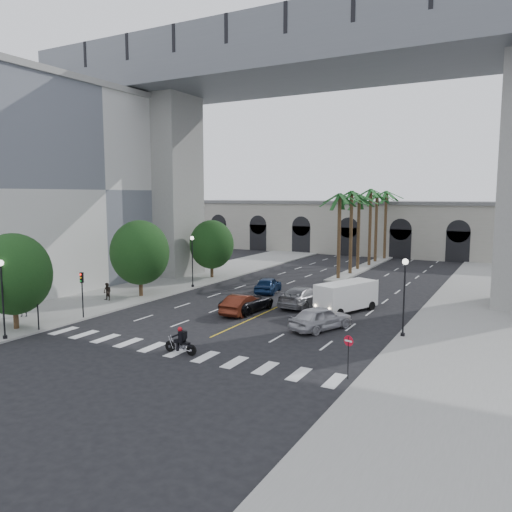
% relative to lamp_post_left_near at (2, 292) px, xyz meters
% --- Properties ---
extents(ground, '(140.00, 140.00, 0.00)m').
position_rel_lamp_post_left_near_xyz_m(ground, '(11.40, 5.00, -3.22)').
color(ground, black).
rests_on(ground, ground).
extents(sidewalk_left, '(8.00, 100.00, 0.15)m').
position_rel_lamp_post_left_near_xyz_m(sidewalk_left, '(-3.60, 20.00, -3.15)').
color(sidewalk_left, gray).
rests_on(sidewalk_left, ground).
extents(sidewalk_right, '(8.00, 100.00, 0.15)m').
position_rel_lamp_post_left_near_xyz_m(sidewalk_right, '(26.40, 20.00, -3.15)').
color(sidewalk_right, gray).
rests_on(sidewalk_right, ground).
extents(median, '(2.00, 24.00, 0.20)m').
position_rel_lamp_post_left_near_xyz_m(median, '(11.40, 43.00, -3.12)').
color(median, gray).
rests_on(median, ground).
extents(building_left, '(16.50, 32.50, 20.60)m').
position_rel_lamp_post_left_near_xyz_m(building_left, '(-15.60, 17.00, 7.09)').
color(building_left, silver).
rests_on(building_left, ground).
extents(pier_building, '(71.00, 10.50, 8.50)m').
position_rel_lamp_post_left_near_xyz_m(pier_building, '(11.40, 60.00, 1.04)').
color(pier_building, '#B0AB9E').
rests_on(pier_building, ground).
extents(bridge, '(75.00, 13.00, 26.00)m').
position_rel_lamp_post_left_near_xyz_m(bridge, '(14.82, 27.00, 15.29)').
color(bridge, gray).
rests_on(bridge, ground).
extents(palm_a, '(3.20, 3.20, 10.30)m').
position_rel_lamp_post_left_near_xyz_m(palm_a, '(11.40, 33.00, 5.88)').
color(palm_a, '#47331E').
rests_on(palm_a, ground).
extents(palm_b, '(3.20, 3.20, 10.60)m').
position_rel_lamp_post_left_near_xyz_m(palm_b, '(11.50, 37.00, 6.15)').
color(palm_b, '#47331E').
rests_on(palm_b, ground).
extents(palm_c, '(3.20, 3.20, 10.10)m').
position_rel_lamp_post_left_near_xyz_m(palm_c, '(11.20, 41.00, 5.69)').
color(palm_c, '#47331E').
rests_on(palm_c, ground).
extents(palm_d, '(3.20, 3.20, 10.90)m').
position_rel_lamp_post_left_near_xyz_m(palm_d, '(11.55, 45.00, 6.43)').
color(palm_d, '#47331E').
rests_on(palm_d, ground).
extents(palm_e, '(3.20, 3.20, 10.40)m').
position_rel_lamp_post_left_near_xyz_m(palm_e, '(11.30, 49.00, 5.97)').
color(palm_e, '#47331E').
rests_on(palm_e, ground).
extents(palm_f, '(3.20, 3.20, 10.70)m').
position_rel_lamp_post_left_near_xyz_m(palm_f, '(11.60, 53.00, 6.24)').
color(palm_f, '#47331E').
rests_on(palm_f, ground).
extents(street_tree_near, '(5.20, 5.20, 6.89)m').
position_rel_lamp_post_left_near_xyz_m(street_tree_near, '(-1.60, 2.00, 0.80)').
color(street_tree_near, '#382616').
rests_on(street_tree_near, ground).
extents(street_tree_mid, '(5.44, 5.44, 7.21)m').
position_rel_lamp_post_left_near_xyz_m(street_tree_mid, '(-1.60, 15.00, 0.99)').
color(street_tree_mid, '#382616').
rests_on(street_tree_mid, ground).
extents(street_tree_far, '(5.04, 5.04, 6.68)m').
position_rel_lamp_post_left_near_xyz_m(street_tree_far, '(-1.60, 27.00, 0.68)').
color(street_tree_far, '#382616').
rests_on(street_tree_far, ground).
extents(lamp_post_left_near, '(0.40, 0.40, 5.35)m').
position_rel_lamp_post_left_near_xyz_m(lamp_post_left_near, '(0.00, 0.00, 0.00)').
color(lamp_post_left_near, black).
rests_on(lamp_post_left_near, ground).
extents(lamp_post_left_far, '(0.40, 0.40, 5.35)m').
position_rel_lamp_post_left_near_xyz_m(lamp_post_left_far, '(0.00, 21.00, 0.00)').
color(lamp_post_left_far, black).
rests_on(lamp_post_left_far, ground).
extents(lamp_post_right, '(0.40, 0.40, 5.35)m').
position_rel_lamp_post_left_near_xyz_m(lamp_post_right, '(22.80, 13.00, 0.00)').
color(lamp_post_right, black).
rests_on(lamp_post_right, ground).
extents(traffic_signal_near, '(0.25, 0.18, 3.65)m').
position_rel_lamp_post_left_near_xyz_m(traffic_signal_near, '(0.10, 2.50, -0.71)').
color(traffic_signal_near, black).
rests_on(traffic_signal_near, ground).
extents(traffic_signal_far, '(0.25, 0.18, 3.65)m').
position_rel_lamp_post_left_near_xyz_m(traffic_signal_far, '(0.10, 6.50, -0.71)').
color(traffic_signal_far, black).
rests_on(traffic_signal_far, ground).
extents(motorcycle_rider, '(2.28, 0.62, 1.64)m').
position_rel_lamp_post_left_near_xyz_m(motorcycle_rider, '(11.80, 3.32, -2.48)').
color(motorcycle_rider, black).
rests_on(motorcycle_rider, ground).
extents(car_a, '(3.81, 5.36, 1.70)m').
position_rel_lamp_post_left_near_xyz_m(car_a, '(17.22, 12.39, -2.37)').
color(car_a, '#B4B3B9').
rests_on(car_a, ground).
extents(car_b, '(1.84, 4.80, 1.56)m').
position_rel_lamp_post_left_near_xyz_m(car_b, '(9.90, 13.92, -2.44)').
color(car_b, '#4D1B0F').
rests_on(car_b, ground).
extents(car_c, '(2.87, 5.58, 1.51)m').
position_rel_lamp_post_left_near_xyz_m(car_c, '(9.84, 14.94, -2.47)').
color(car_c, black).
rests_on(car_c, ground).
extents(car_d, '(3.05, 6.11, 1.70)m').
position_rel_lamp_post_left_near_xyz_m(car_d, '(13.24, 18.71, -2.37)').
color(car_d, slate).
rests_on(car_d, ground).
extents(car_e, '(2.75, 4.90, 1.57)m').
position_rel_lamp_post_left_near_xyz_m(car_e, '(7.88, 22.51, -2.43)').
color(car_e, '#10254B').
rests_on(car_e, ground).
extents(cargo_van, '(4.06, 6.05, 2.42)m').
position_rel_lamp_post_left_near_xyz_m(cargo_van, '(17.04, 18.53, -1.88)').
color(cargo_van, white).
rests_on(cargo_van, ground).
extents(pedestrian_a, '(0.86, 0.78, 1.97)m').
position_rel_lamp_post_left_near_xyz_m(pedestrian_a, '(-4.15, 4.53, -2.09)').
color(pedestrian_a, black).
rests_on(pedestrian_a, sidewalk_left).
extents(pedestrian_b, '(0.76, 0.60, 1.57)m').
position_rel_lamp_post_left_near_xyz_m(pedestrian_b, '(-2.83, 11.99, -2.29)').
color(pedestrian_b, black).
rests_on(pedestrian_b, sidewalk_left).
extents(do_not_enter_sign, '(0.55, 0.19, 2.31)m').
position_rel_lamp_post_left_near_xyz_m(do_not_enter_sign, '(21.90, 4.10, -1.54)').
color(do_not_enter_sign, black).
rests_on(do_not_enter_sign, ground).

